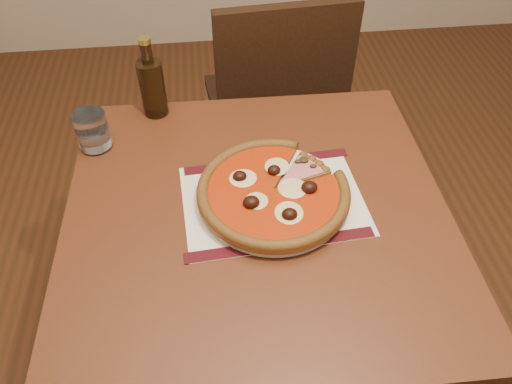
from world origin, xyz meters
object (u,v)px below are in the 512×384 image
(chair_far, at_px, (276,100))
(water_glass, at_px, (92,131))
(bottle, at_px, (152,85))
(pizza, at_px, (273,190))
(table, at_px, (257,239))
(plate, at_px, (273,197))

(chair_far, bearing_deg, water_glass, 37.52)
(bottle, bearing_deg, pizza, -53.67)
(pizza, bearing_deg, table, -151.69)
(pizza, distance_m, water_glass, 0.45)
(chair_far, relative_size, water_glass, 9.82)
(chair_far, xyz_separation_m, bottle, (-0.37, -0.35, 0.31))
(pizza, bearing_deg, chair_far, 80.75)
(plate, relative_size, bottle, 1.48)
(plate, height_order, pizza, pizza)
(table, relative_size, water_glass, 8.84)
(chair_far, xyz_separation_m, plate, (-0.11, -0.69, 0.24))
(chair_far, relative_size, bottle, 4.37)
(table, distance_m, bottle, 0.46)
(water_glass, height_order, bottle, bottle)
(water_glass, distance_m, bottle, 0.19)
(plate, bearing_deg, table, -151.63)
(chair_far, bearing_deg, pizza, 75.70)
(chair_far, height_order, pizza, chair_far)
(pizza, bearing_deg, plate, 36.76)
(table, height_order, plate, plate)
(bottle, bearing_deg, table, -59.21)
(table, xyz_separation_m, water_glass, (-0.36, 0.25, 0.15))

